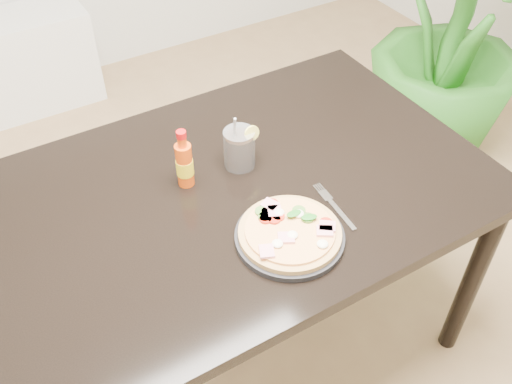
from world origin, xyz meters
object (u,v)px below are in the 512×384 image
plate (290,237)px  pizza (290,231)px  dining_table (234,209)px  cola_cup (239,149)px  hot_sauce_bottle (184,164)px  fork (333,205)px  houseplant (455,33)px

plate → pizza: bearing=55.0°
plate → pizza: pizza is taller
dining_table → cola_cup: (0.06, 0.08, 0.14)m
hot_sauce_bottle → plate: bearing=-67.7°
dining_table → plate: plate is taller
dining_table → pizza: bearing=-83.0°
fork → pizza: bearing=-162.6°
houseplant → hot_sauce_bottle: bearing=-164.2°
cola_cup → houseplant: houseplant is taller
dining_table → pizza: size_ratio=5.52×
plate → dining_table: bearing=96.7°
houseplant → pizza: bearing=-151.4°
dining_table → hot_sauce_bottle: (-0.10, 0.08, 0.15)m
pizza → fork: bearing=13.1°
hot_sauce_bottle → fork: (0.29, -0.28, -0.07)m
plate → pizza: size_ratio=1.07×
plate → fork: plate is taller
hot_sauce_bottle → fork: 0.41m
plate → fork: size_ratio=1.44×
cola_cup → pizza: bearing=-96.2°
plate → houseplant: (1.34, 0.73, -0.15)m
dining_table → hot_sauce_bottle: 0.20m
houseplant → fork: bearing=-149.5°
cola_cup → houseplant: 1.38m
cola_cup → fork: bearing=-64.7°
pizza → hot_sauce_bottle: size_ratio=1.44×
plate → houseplant: houseplant is taller
plate → hot_sauce_bottle: (-0.13, 0.32, 0.06)m
fork → plate: bearing=-162.1°
pizza → hot_sauce_bottle: (-0.13, 0.31, 0.04)m
cola_cup → fork: cola_cup is taller
cola_cup → dining_table: bearing=-129.8°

